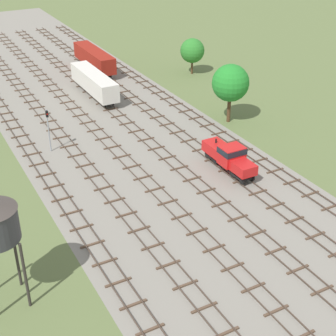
# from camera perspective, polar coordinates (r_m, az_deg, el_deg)

# --- Properties ---
(ground_plane) EXTENTS (480.00, 480.00, 0.00)m
(ground_plane) POSITION_cam_1_polar(r_m,az_deg,el_deg) (69.56, -5.59, 3.86)
(ground_plane) COLOR #5B6B3D
(ballast_bed) EXTENTS (28.15, 176.00, 0.01)m
(ballast_bed) POSITION_cam_1_polar(r_m,az_deg,el_deg) (69.56, -5.59, 3.86)
(ballast_bed) COLOR gray
(ballast_bed) RESTS_ON ground
(track_far_left) EXTENTS (2.40, 126.00, 0.29)m
(track_far_left) POSITION_cam_1_polar(r_m,az_deg,el_deg) (67.18, -15.41, 2.08)
(track_far_left) COLOR #47382D
(track_far_left) RESTS_ON ground
(track_left) EXTENTS (2.40, 126.00, 0.29)m
(track_left) POSITION_cam_1_polar(r_m,az_deg,el_deg) (68.21, -11.52, 2.99)
(track_left) COLOR #47382D
(track_left) RESTS_ON ground
(track_centre_left) EXTENTS (2.40, 126.00, 0.29)m
(track_centre_left) POSITION_cam_1_polar(r_m,az_deg,el_deg) (69.56, -7.75, 3.85)
(track_centre_left) COLOR #47382D
(track_centre_left) RESTS_ON ground
(track_centre) EXTENTS (2.40, 126.00, 0.29)m
(track_centre) POSITION_cam_1_polar(r_m,az_deg,el_deg) (71.21, -4.13, 4.66)
(track_centre) COLOR #47382D
(track_centre) RESTS_ON ground
(track_centre_right) EXTENTS (2.40, 126.00, 0.29)m
(track_centre_right) POSITION_cam_1_polar(r_m,az_deg,el_deg) (73.14, -0.68, 5.41)
(track_centre_right) COLOR #47382D
(track_centre_right) RESTS_ON ground
(track_right) EXTENTS (2.40, 126.00, 0.29)m
(track_right) POSITION_cam_1_polar(r_m,az_deg,el_deg) (75.34, 2.58, 6.11)
(track_right) COLOR #47382D
(track_right) RESTS_ON ground
(shunter_loco_centre_right_nearest) EXTENTS (2.74, 8.46, 3.10)m
(shunter_loco_centre_right_nearest) POSITION_cam_1_polar(r_m,az_deg,el_deg) (59.42, 6.93, 1.36)
(shunter_loco_centre_right_nearest) COLOR red
(shunter_loco_centre_right_nearest) RESTS_ON ground
(freight_boxcar_centre_near) EXTENTS (2.87, 14.00, 3.60)m
(freight_boxcar_centre_near) POSITION_cam_1_polar(r_m,az_deg,el_deg) (82.42, -8.33, 9.59)
(freight_boxcar_centre_near) COLOR beige
(freight_boxcar_centre_near) RESTS_ON ground
(freight_boxcar_centre_right_mid) EXTENTS (2.87, 14.00, 3.60)m
(freight_boxcar_centre_right_mid) POSITION_cam_1_polar(r_m,az_deg,el_deg) (95.07, -8.32, 12.20)
(freight_boxcar_centre_right_mid) COLOR maroon
(freight_boxcar_centre_right_mid) RESTS_ON ground
(signal_post_nearest) EXTENTS (0.28, 0.47, 5.67)m
(signal_post_nearest) POSITION_cam_1_polar(r_m,az_deg,el_deg) (64.72, -13.36, 4.69)
(signal_post_nearest) COLOR gray
(signal_post_nearest) RESTS_ON ground
(lineside_tree_0) EXTENTS (4.31, 4.31, 6.38)m
(lineside_tree_0) POSITION_cam_1_polar(r_m,az_deg,el_deg) (92.13, 2.76, 13.07)
(lineside_tree_0) COLOR #4C331E
(lineside_tree_0) RESTS_ON ground
(lineside_tree_4) EXTENTS (5.21, 5.21, 8.40)m
(lineside_tree_4) POSITION_cam_1_polar(r_m,az_deg,el_deg) (71.50, 7.06, 9.48)
(lineside_tree_4) COLOR #4C331E
(lineside_tree_4) RESTS_ON ground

